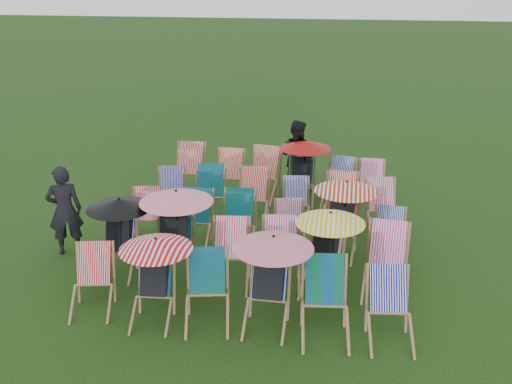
% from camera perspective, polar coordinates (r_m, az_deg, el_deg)
% --- Properties ---
extents(ground, '(100.00, 100.00, 0.00)m').
position_cam_1_polar(ground, '(9.86, 0.53, -5.79)').
color(ground, black).
rests_on(ground, ground).
extents(deckchair_0, '(0.73, 0.90, 0.88)m').
position_cam_1_polar(deckchair_0, '(8.37, -16.11, -8.60)').
color(deckchair_0, '#936944').
rests_on(deckchair_0, ground).
extents(deckchair_1, '(0.99, 1.05, 1.18)m').
position_cam_1_polar(deckchair_1, '(7.87, -10.22, -8.53)').
color(deckchair_1, '#936944').
rests_on(deckchair_1, ground).
extents(deckchair_2, '(0.78, 0.96, 0.93)m').
position_cam_1_polar(deckchair_2, '(7.79, -4.92, -9.91)').
color(deckchair_2, '#936944').
rests_on(deckchair_2, ground).
extents(deckchair_3, '(1.07, 1.11, 1.27)m').
position_cam_1_polar(deckchair_3, '(7.62, 1.30, -8.82)').
color(deckchair_3, '#936944').
rests_on(deckchair_3, ground).
extents(deckchair_4, '(0.75, 0.97, 0.98)m').
position_cam_1_polar(deckchair_4, '(7.54, 6.95, -10.92)').
color(deckchair_4, '#936944').
rests_on(deckchair_4, ground).
extents(deckchair_5, '(0.69, 0.89, 0.90)m').
position_cam_1_polar(deckchair_5, '(7.61, 13.30, -11.42)').
color(deckchair_5, '#936944').
rests_on(deckchair_5, ground).
extents(deckchair_6, '(1.02, 1.09, 1.21)m').
position_cam_1_polar(deckchair_6, '(9.17, -13.66, -4.19)').
color(deckchair_6, '#936944').
rests_on(deckchair_6, ground).
extents(deckchair_7, '(1.14, 1.23, 1.35)m').
position_cam_1_polar(deckchair_7, '(8.93, -8.18, -3.95)').
color(deckchair_7, '#936944').
rests_on(deckchair_7, ground).
extents(deckchair_8, '(0.72, 0.93, 0.94)m').
position_cam_1_polar(deckchair_8, '(8.67, -2.64, -6.35)').
color(deckchair_8, '#936944').
rests_on(deckchair_8, ground).
extents(deckchair_9, '(0.74, 0.95, 0.96)m').
position_cam_1_polar(deckchair_9, '(8.65, 2.47, -6.33)').
color(deckchair_9, '#936944').
rests_on(deckchair_9, ground).
extents(deckchair_10, '(1.03, 1.09, 1.22)m').
position_cam_1_polar(deckchair_10, '(8.49, 6.89, -5.84)').
color(deckchair_10, '#936944').
rests_on(deckchair_10, ground).
extents(deckchair_11, '(0.74, 0.97, 0.99)m').
position_cam_1_polar(deckchair_11, '(8.63, 12.89, -6.88)').
color(deckchair_11, '#936944').
rests_on(deckchair_11, ground).
extents(deckchair_12, '(0.70, 0.88, 0.87)m').
position_cam_1_polar(deckchair_12, '(10.24, -11.02, -2.45)').
color(deckchair_12, '#936944').
rests_on(deckchair_12, ground).
extents(deckchair_13, '(0.62, 0.85, 0.91)m').
position_cam_1_polar(deckchair_13, '(9.94, -6.24, -2.80)').
color(deckchair_13, '#936944').
rests_on(deckchair_13, ground).
extents(deckchair_14, '(0.68, 0.90, 0.94)m').
position_cam_1_polar(deckchair_14, '(9.76, -1.84, -3.03)').
color(deckchair_14, '#936944').
rests_on(deckchair_14, ground).
extents(deckchair_15, '(0.68, 0.85, 0.84)m').
position_cam_1_polar(deckchair_15, '(9.63, 3.41, -3.75)').
color(deckchair_15, '#936944').
rests_on(deckchair_15, ground).
extents(deckchair_16, '(1.06, 1.12, 1.26)m').
position_cam_1_polar(deckchair_16, '(9.59, 8.53, -2.47)').
color(deckchair_16, '#936944').
rests_on(deckchair_16, ground).
extents(deckchair_17, '(0.63, 0.82, 0.83)m').
position_cam_1_polar(deckchair_17, '(9.60, 13.07, -4.42)').
color(deckchair_17, '#936944').
rests_on(deckchair_17, ground).
extents(deckchair_18, '(0.72, 0.89, 0.87)m').
position_cam_1_polar(deckchair_18, '(11.24, -8.53, -0.10)').
color(deckchair_18, '#936944').
rests_on(deckchair_18, ground).
extents(deckchair_19, '(0.79, 0.99, 0.97)m').
position_cam_1_polar(deckchair_19, '(10.95, -4.61, -0.23)').
color(deckchair_19, '#936944').
rests_on(deckchair_19, ground).
extents(deckchair_20, '(0.64, 0.89, 0.95)m').
position_cam_1_polar(deckchair_20, '(10.80, -0.41, -0.53)').
color(deckchair_20, '#936944').
rests_on(deckchair_20, ground).
extents(deckchair_21, '(0.62, 0.81, 0.83)m').
position_cam_1_polar(deckchair_21, '(10.75, 4.02, -1.05)').
color(deckchair_21, '#936944').
rests_on(deckchair_21, ground).
extents(deckchair_22, '(0.69, 0.93, 0.98)m').
position_cam_1_polar(deckchair_22, '(10.61, 8.41, -1.09)').
color(deckchair_22, '#936944').
rests_on(deckchair_22, ground).
extents(deckchair_23, '(0.75, 0.93, 0.91)m').
position_cam_1_polar(deckchair_23, '(10.63, 12.65, -1.56)').
color(deckchair_23, '#936944').
rests_on(deckchair_23, ground).
extents(deckchair_24, '(0.69, 0.96, 1.03)m').
position_cam_1_polar(deckchair_24, '(12.22, -6.90, 2.16)').
color(deckchair_24, '#936944').
rests_on(deckchair_24, ground).
extents(deckchair_25, '(0.65, 0.90, 0.96)m').
position_cam_1_polar(deckchair_25, '(11.93, -2.86, 1.64)').
color(deckchair_25, '#936944').
rests_on(deckchair_25, ground).
extents(deckchair_26, '(0.80, 1.02, 1.02)m').
position_cam_1_polar(deckchair_26, '(11.89, 0.59, 1.74)').
color(deckchair_26, '#936944').
rests_on(deckchair_26, ground).
extents(deckchair_27, '(1.06, 1.11, 1.26)m').
position_cam_1_polar(deckchair_27, '(11.75, 4.64, 2.23)').
color(deckchair_27, '#936944').
rests_on(deckchair_27, ground).
extents(deckchair_28, '(0.74, 0.94, 0.92)m').
position_cam_1_polar(deckchair_28, '(11.66, 8.25, 0.86)').
color(deckchair_28, '#936944').
rests_on(deckchair_28, ground).
extents(deckchair_29, '(0.58, 0.81, 0.87)m').
position_cam_1_polar(deckchair_29, '(11.80, 11.45, 0.75)').
color(deckchair_29, '#936944').
rests_on(deckchair_29, ground).
extents(person_left, '(0.67, 0.58, 1.55)m').
position_cam_1_polar(person_left, '(9.98, -18.59, -1.74)').
color(person_left, black).
rests_on(person_left, ground).
extents(person_rear, '(0.93, 0.84, 1.57)m').
position_cam_1_polar(person_rear, '(12.25, 4.05, 3.63)').
color(person_rear, black).
rests_on(person_rear, ground).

